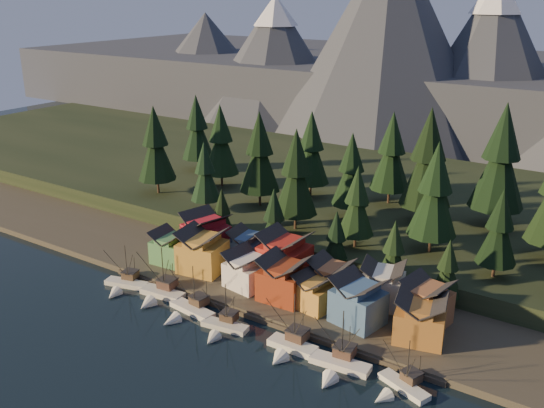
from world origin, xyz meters
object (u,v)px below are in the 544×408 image
Objects in this scene: house_back_0 at (206,233)px; house_front_0 at (171,246)px; house_front_1 at (202,249)px; boat_1 at (159,288)px; boat_5 at (338,360)px; house_back_1 at (247,246)px; boat_0 at (123,280)px; boat_2 at (187,306)px; boat_4 at (290,340)px; boat_6 at (400,382)px; boat_3 at (222,322)px.

house_front_0 is at bearing -99.42° from house_back_0.
house_front_1 is 9.73m from house_back_0.
boat_1 is 1.02× the size of boat_5.
boat_1 is 1.49× the size of house_back_1.
boat_1 reaches higher than boat_0.
boat_1 is 1.03× the size of boat_2.
boat_2 is at bearing -16.04° from boat_1.
boat_1 is 1.01× the size of boat_4.
boat_1 is 14.56m from house_front_1.
house_back_0 is at bearing 128.24° from boat_2.
house_back_0 is at bearing 179.48° from boat_6.
house_back_1 is (-12.63, 26.23, 4.05)m from boat_3.
boat_3 is (10.09, -1.21, -0.09)m from boat_2.
boat_1 is at bearing 162.86° from boat_3.
house_back_0 reaches higher than boat_4.
boat_5 is at bearing -6.17° from boat_3.
house_front_0 is at bearing 117.06° from boat_1.
boat_6 is at bearing -15.14° from boat_0.
boat_4 reaches higher than house_back_1.
boat_2 is at bearing -17.34° from boat_0.
house_front_1 reaches higher than house_back_1.
house_back_1 is (-2.54, 25.03, 3.96)m from boat_2.
boat_2 is at bearing 164.97° from boat_3.
boat_0 is 0.91× the size of boat_2.
boat_2 is at bearing -90.64° from house_back_1.
boat_6 is 55.62m from house_back_1.
boat_3 is (30.23, -2.24, -0.03)m from boat_0.
boat_0 is 20.17m from boat_2.
boat_4 is (15.08, 1.26, 0.58)m from boat_3.
house_front_1 is at bearing -175.09° from boat_6.
boat_1 is 1.14× the size of house_front_1.
house_front_0 is 9.58m from house_back_0.
boat_1 is 1.46× the size of house_front_0.
house_front_0 is at bearing 158.88° from boat_5.
boat_2 is 47.05m from boat_6.
boat_2 is (9.96, -1.95, -0.42)m from boat_1.
house_back_1 is (17.60, 23.99, 4.02)m from boat_0.
boat_0 is at bearing -101.82° from house_front_0.
boat_1 reaches higher than house_front_0.
boat_0 is at bearing -175.76° from boat_2.
boat_3 is 32.92m from house_front_0.
boat_0 is 10.23m from boat_1.
boat_1 is 10.16m from boat_2.
house_back_0 is (3.89, 8.65, 1.35)m from house_front_0.
boat_1 is at bearing -63.88° from house_back_0.
house_back_0 is at bearing 61.26° from boat_0.
boat_4 is 10.32m from boat_5.
boat_5 is (35.48, -0.30, 0.19)m from boat_2.
house_back_0 is (-61.38, 23.61, 5.32)m from boat_6.
boat_6 is at bearing -33.05° from house_back_1.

